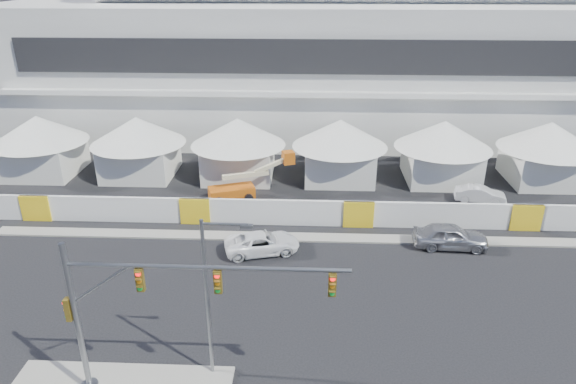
{
  "coord_description": "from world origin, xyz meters",
  "views": [
    {
      "loc": [
        2.35,
        -19.28,
        17.48
      ],
      "look_at": [
        1.06,
        10.0,
        4.62
      ],
      "focal_mm": 32.0,
      "sensor_mm": 36.0,
      "label": 1
    }
  ],
  "objects_px": {
    "sedan_silver": "(450,236)",
    "traffic_mast": "(134,313)",
    "streetlight_median": "(211,289)",
    "lot_car_a": "(480,194)",
    "pickup_curb": "(262,243)",
    "boom_lift": "(240,189)"
  },
  "relations": [
    {
      "from": "sedan_silver",
      "to": "traffic_mast",
      "type": "xyz_separation_m",
      "value": [
        -16.73,
        -13.93,
        3.57
      ]
    },
    {
      "from": "pickup_curb",
      "to": "traffic_mast",
      "type": "bearing_deg",
      "value": 147.5
    },
    {
      "from": "streetlight_median",
      "to": "pickup_curb",
      "type": "bearing_deg",
      "value": 84.39
    },
    {
      "from": "sedan_silver",
      "to": "streetlight_median",
      "type": "distance_m",
      "value": 18.98
    },
    {
      "from": "pickup_curb",
      "to": "streetlight_median",
      "type": "relative_size",
      "value": 0.63
    },
    {
      "from": "pickup_curb",
      "to": "streetlight_median",
      "type": "distance_m",
      "value": 12.01
    },
    {
      "from": "lot_car_a",
      "to": "pickup_curb",
      "type": "bearing_deg",
      "value": 128.78
    },
    {
      "from": "sedan_silver",
      "to": "boom_lift",
      "type": "distance_m",
      "value": 16.81
    },
    {
      "from": "sedan_silver",
      "to": "pickup_curb",
      "type": "xyz_separation_m",
      "value": [
        -12.66,
        -1.21,
        -0.15
      ]
    },
    {
      "from": "lot_car_a",
      "to": "boom_lift",
      "type": "bearing_deg",
      "value": 102.66
    },
    {
      "from": "lot_car_a",
      "to": "sedan_silver",
      "type": "bearing_deg",
      "value": 162.11
    },
    {
      "from": "streetlight_median",
      "to": "lot_car_a",
      "type": "bearing_deg",
      "value": 48.07
    },
    {
      "from": "sedan_silver",
      "to": "lot_car_a",
      "type": "relative_size",
      "value": 1.24
    },
    {
      "from": "sedan_silver",
      "to": "streetlight_median",
      "type": "xyz_separation_m",
      "value": [
        -13.77,
        -12.48,
        3.85
      ]
    },
    {
      "from": "pickup_curb",
      "to": "streetlight_median",
      "type": "height_order",
      "value": "streetlight_median"
    },
    {
      "from": "lot_car_a",
      "to": "boom_lift",
      "type": "xyz_separation_m",
      "value": [
        -19.46,
        -0.45,
        0.32
      ]
    },
    {
      "from": "pickup_curb",
      "to": "traffic_mast",
      "type": "relative_size",
      "value": 0.43
    },
    {
      "from": "traffic_mast",
      "to": "sedan_silver",
      "type": "bearing_deg",
      "value": 39.78
    },
    {
      "from": "sedan_silver",
      "to": "traffic_mast",
      "type": "distance_m",
      "value": 22.06
    },
    {
      "from": "sedan_silver",
      "to": "pickup_curb",
      "type": "height_order",
      "value": "sedan_silver"
    },
    {
      "from": "sedan_silver",
      "to": "traffic_mast",
      "type": "height_order",
      "value": "traffic_mast"
    },
    {
      "from": "boom_lift",
      "to": "lot_car_a",
      "type": "bearing_deg",
      "value": -18.63
    }
  ]
}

